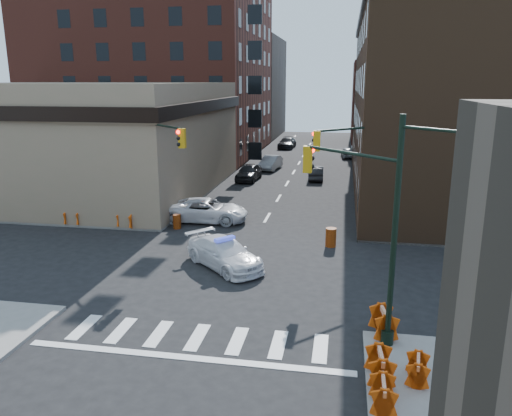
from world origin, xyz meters
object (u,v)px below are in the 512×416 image
at_px(pickup, 206,210).
at_px(barrel_bank, 177,222).
at_px(barrel_road, 331,237).
at_px(police_car, 224,253).
at_px(barricade_se_a, 384,323).
at_px(parked_car_enear, 316,173).
at_px(pedestrian_b, 92,211).
at_px(parked_car_wnear, 249,172).
at_px(pedestrian_a, 104,211).
at_px(barricade_nw_a, 126,220).
at_px(parked_car_wfar, 271,163).

relative_size(pickup, barrel_bank, 6.16).
relative_size(barrel_road, barrel_bank, 1.19).
bearing_deg(police_car, barricade_se_a, -86.67).
height_order(parked_car_enear, pedestrian_b, pedestrian_b).
xyz_separation_m(parked_car_wnear, parked_car_enear, (6.26, 1.34, -0.14)).
relative_size(pickup, pedestrian_a, 3.03).
bearing_deg(parked_car_wnear, barricade_nw_a, -101.15).
xyz_separation_m(parked_car_wnear, barricade_se_a, (10.47, -28.63, -0.13)).
bearing_deg(parked_car_wfar, parked_car_wnear, -93.23).
bearing_deg(police_car, barricade_nw_a, 97.77).
relative_size(police_car, pedestrian_b, 2.92).
distance_m(parked_car_wnear, barrel_bank, 16.54).
xyz_separation_m(parked_car_wnear, barricade_nw_a, (-4.59, -17.23, -0.19)).
xyz_separation_m(parked_car_enear, barrel_bank, (-7.78, -17.80, -0.19)).
relative_size(parked_car_wfar, pedestrian_a, 2.44).
bearing_deg(pedestrian_b, parked_car_wnear, 48.26).
xyz_separation_m(parked_car_wfar, barrel_road, (7.07, -24.53, -0.20)).
bearing_deg(barrel_road, barrel_bank, 169.08).
relative_size(pedestrian_b, barricade_nw_a, 1.44).
bearing_deg(pedestrian_b, police_car, -48.06).
xyz_separation_m(parked_car_wnear, barrel_bank, (-1.51, -16.47, -0.33)).
bearing_deg(pedestrian_a, pedestrian_b, -164.35).
bearing_deg(barricade_se_a, parked_car_wnear, 11.60).
relative_size(parked_car_wnear, barrel_road, 4.27).
height_order(parked_car_wfar, pedestrian_b, pedestrian_b).
relative_size(police_car, barrel_road, 4.64).
distance_m(pedestrian_a, pedestrian_b, 0.88).
distance_m(parked_car_enear, barricade_se_a, 30.26).
relative_size(pedestrian_b, barricade_se_a, 1.29).
bearing_deg(parked_car_wnear, pedestrian_a, -106.39).
height_order(pedestrian_b, barricade_se_a, pedestrian_b).
bearing_deg(pickup, pedestrian_b, 107.53).
distance_m(pickup, barrel_road, 9.21).
height_order(parked_car_wfar, pedestrian_a, pedestrian_a).
bearing_deg(police_car, parked_car_enear, 35.04).
xyz_separation_m(parked_car_enear, pedestrian_b, (-13.35, -18.27, 0.36)).
bearing_deg(barrel_bank, parked_car_enear, 66.40).
bearing_deg(barricade_se_a, parked_car_wfar, 6.44).
bearing_deg(parked_car_wfar, pickup, -85.93).
bearing_deg(pedestrian_a, barrel_road, 10.05).
height_order(police_car, barrel_bank, police_car).
height_order(parked_car_wnear, barrel_bank, parked_car_wnear).
relative_size(parked_car_enear, barricade_se_a, 2.96).
height_order(barrel_bank, barricade_se_a, barricade_se_a).
relative_size(parked_car_wnear, barricade_se_a, 3.46).
relative_size(police_car, barricade_nw_a, 4.20).
bearing_deg(parked_car_wfar, barrel_road, -66.25).
height_order(parked_car_enear, barrel_road, parked_car_enear).
height_order(parked_car_enear, barricade_se_a, parked_car_enear).
bearing_deg(police_car, pedestrian_a, 101.38).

